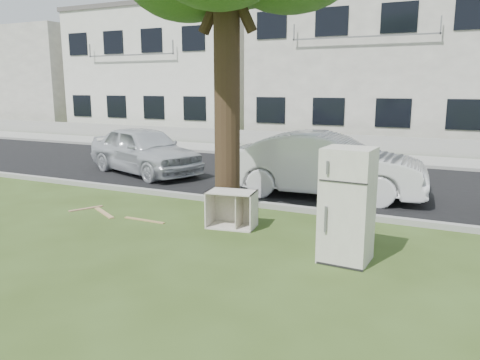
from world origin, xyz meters
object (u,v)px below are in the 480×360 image
at_px(car_center, 326,165).
at_px(car_left, 144,150).
at_px(fridge, 347,205).
at_px(cabinet, 232,209).

height_order(car_center, car_left, car_center).
relative_size(fridge, car_center, 0.37).
height_order(fridge, car_left, fridge).
distance_m(cabinet, car_left, 6.38).
distance_m(fridge, car_center, 4.43).
bearing_deg(fridge, car_left, 150.37).
xyz_separation_m(cabinet, car_center, (0.91, 3.35, 0.43)).
xyz_separation_m(cabinet, car_left, (-5.02, 3.92, 0.38)).
relative_size(fridge, cabinet, 1.95).
bearing_deg(cabinet, car_center, 65.64).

